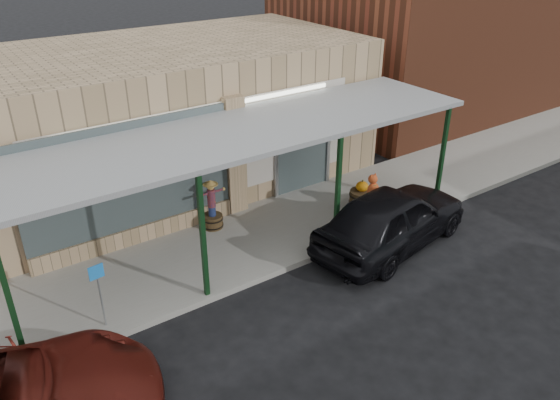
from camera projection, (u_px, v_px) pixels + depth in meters
ground at (334, 322)px, 11.25m from camera, size 120.00×120.00×0.00m
sidewalk at (244, 243)px, 13.84m from camera, size 40.00×3.20×0.15m
storefront at (162, 118)px, 16.24m from camera, size 12.00×6.25×4.20m
awning at (240, 134)px, 12.46m from camera, size 12.00×3.00×3.04m
block_buildings_near at (202, 47)px, 17.24m from camera, size 61.00×8.00×8.00m
barrel_scarecrow at (212, 212)px, 14.18m from camera, size 0.81×0.66×1.37m
barrel_pumpkin at (361, 196)px, 15.36m from camera, size 0.75×0.75×0.79m
handicap_sign at (99, 288)px, 10.51m from camera, size 0.30×0.05×1.43m
parked_sedan at (392, 218)px, 13.52m from camera, size 4.89×2.63×1.58m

